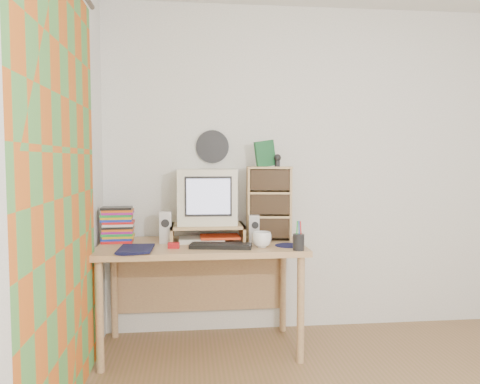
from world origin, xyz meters
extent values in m
plane|color=white|center=(0.00, 1.75, 1.25)|extent=(3.50, 0.00, 3.50)
plane|color=white|center=(-1.75, 0.00, 1.25)|extent=(0.00, 3.50, 3.50)
plane|color=#C95D1C|center=(-1.71, 0.48, 1.15)|extent=(0.00, 2.20, 2.20)
cylinder|color=black|center=(-0.93, 1.73, 1.43)|extent=(0.25, 0.02, 0.25)
cube|color=tan|center=(-1.03, 1.38, 0.73)|extent=(1.40, 0.70, 0.04)
cube|color=tan|center=(-1.03, 1.71, 0.38)|extent=(1.33, 0.02, 0.41)
cylinder|color=tan|center=(-1.67, 1.09, 0.35)|extent=(0.05, 0.05, 0.71)
cylinder|color=tan|center=(-0.39, 1.09, 0.35)|extent=(0.05, 0.05, 0.71)
cylinder|color=tan|center=(-1.67, 1.67, 0.35)|extent=(0.05, 0.05, 0.71)
cylinder|color=tan|center=(-0.39, 1.67, 0.35)|extent=(0.05, 0.05, 0.71)
cube|color=tan|center=(-1.23, 1.48, 0.81)|extent=(0.02, 0.30, 0.12)
cube|color=tan|center=(-0.73, 1.48, 0.81)|extent=(0.02, 0.30, 0.12)
cube|color=tan|center=(-0.98, 1.48, 0.86)|extent=(0.52, 0.30, 0.02)
cube|color=silver|center=(-0.98, 1.53, 1.07)|extent=(0.43, 0.43, 0.39)
cube|color=#B9BABE|center=(-1.27, 1.44, 0.86)|extent=(0.08, 0.08, 0.22)
cube|color=#B9BABE|center=(-0.65, 1.41, 0.85)|extent=(0.08, 0.08, 0.19)
cube|color=black|center=(-0.90, 1.21, 0.76)|extent=(0.42, 0.21, 0.03)
cube|color=tan|center=(-0.53, 1.50, 1.02)|extent=(0.34, 0.21, 0.53)
imported|color=white|center=(-0.63, 1.21, 0.80)|extent=(0.16, 0.16, 0.10)
imported|color=black|center=(-1.56, 1.16, 0.78)|extent=(0.27, 0.20, 0.05)
cylinder|color=#0F1435|center=(-0.44, 1.24, 0.75)|extent=(0.20, 0.20, 0.00)
cube|color=#AC1217|center=(-1.21, 1.23, 0.77)|extent=(0.08, 0.05, 0.04)
cube|color=#17522A|center=(-0.57, 1.48, 1.37)|extent=(0.15, 0.06, 0.18)
camera|label=1|loc=(-1.11, -1.84, 1.33)|focal=35.00mm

